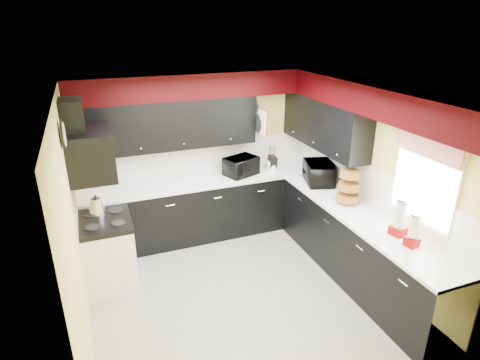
# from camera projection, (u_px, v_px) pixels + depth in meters

# --- Properties ---
(ground) EXTENTS (3.60, 3.60, 0.00)m
(ground) POSITION_uv_depth(u_px,v_px,m) (241.00, 289.00, 5.09)
(ground) COLOR gray
(ground) RESTS_ON ground
(wall_back) EXTENTS (3.60, 0.06, 2.50)m
(wall_back) POSITION_uv_depth(u_px,v_px,m) (199.00, 154.00, 6.17)
(wall_back) COLOR #E0C666
(wall_back) RESTS_ON ground
(wall_right) EXTENTS (0.06, 3.60, 2.50)m
(wall_right) POSITION_uv_depth(u_px,v_px,m) (370.00, 179.00, 5.22)
(wall_right) COLOR #E0C666
(wall_right) RESTS_ON ground
(wall_left) EXTENTS (0.06, 3.60, 2.50)m
(wall_left) POSITION_uv_depth(u_px,v_px,m) (74.00, 228.00, 4.02)
(wall_left) COLOR #E0C666
(wall_left) RESTS_ON ground
(ceiling) EXTENTS (3.60, 3.60, 0.06)m
(ceiling) POSITION_uv_depth(u_px,v_px,m) (241.00, 91.00, 4.15)
(ceiling) COLOR white
(ceiling) RESTS_ON wall_back
(cab_back) EXTENTS (3.60, 0.60, 0.90)m
(cab_back) POSITION_uv_depth(u_px,v_px,m) (206.00, 209.00, 6.22)
(cab_back) COLOR black
(cab_back) RESTS_ON ground
(cab_right) EXTENTS (0.60, 3.00, 0.90)m
(cab_right) POSITION_uv_depth(u_px,v_px,m) (358.00, 248.00, 5.16)
(cab_right) COLOR black
(cab_right) RESTS_ON ground
(counter_back) EXTENTS (3.62, 0.64, 0.04)m
(counter_back) POSITION_uv_depth(u_px,v_px,m) (205.00, 181.00, 6.04)
(counter_back) COLOR white
(counter_back) RESTS_ON cab_back
(counter_right) EXTENTS (0.64, 3.02, 0.04)m
(counter_right) POSITION_uv_depth(u_px,v_px,m) (362.00, 216.00, 4.98)
(counter_right) COLOR white
(counter_right) RESTS_ON cab_right
(splash_back) EXTENTS (3.60, 0.02, 0.50)m
(splash_back) POSITION_uv_depth(u_px,v_px,m) (199.00, 158.00, 6.19)
(splash_back) COLOR white
(splash_back) RESTS_ON counter_back
(splash_right) EXTENTS (0.02, 3.60, 0.50)m
(splash_right) POSITION_uv_depth(u_px,v_px,m) (368.00, 184.00, 5.24)
(splash_right) COLOR white
(splash_right) RESTS_ON counter_right
(upper_back) EXTENTS (2.60, 0.35, 0.70)m
(upper_back) POSITION_uv_depth(u_px,v_px,m) (166.00, 125.00, 5.65)
(upper_back) COLOR black
(upper_back) RESTS_ON wall_back
(upper_right) EXTENTS (0.35, 1.80, 0.70)m
(upper_right) POSITION_uv_depth(u_px,v_px,m) (324.00, 123.00, 5.73)
(upper_right) COLOR black
(upper_right) RESTS_ON wall_right
(soffit_back) EXTENTS (3.60, 0.36, 0.35)m
(soffit_back) POSITION_uv_depth(u_px,v_px,m) (199.00, 85.00, 5.61)
(soffit_back) COLOR black
(soffit_back) RESTS_ON wall_back
(soffit_right) EXTENTS (0.36, 3.24, 0.35)m
(soffit_right) POSITION_uv_depth(u_px,v_px,m) (378.00, 100.00, 4.60)
(soffit_right) COLOR black
(soffit_right) RESTS_ON wall_right
(stove) EXTENTS (0.60, 0.75, 0.86)m
(stove) POSITION_uv_depth(u_px,v_px,m) (109.00, 254.00, 5.08)
(stove) COLOR white
(stove) RESTS_ON ground
(cooktop) EXTENTS (0.62, 0.77, 0.06)m
(cooktop) POSITION_uv_depth(u_px,v_px,m) (105.00, 221.00, 4.90)
(cooktop) COLOR black
(cooktop) RESTS_ON stove
(hood) EXTENTS (0.50, 0.78, 0.55)m
(hood) POSITION_uv_depth(u_px,v_px,m) (90.00, 153.00, 4.55)
(hood) COLOR black
(hood) RESTS_ON wall_left
(hood_duct) EXTENTS (0.24, 0.40, 0.40)m
(hood_duct) POSITION_uv_depth(u_px,v_px,m) (72.00, 117.00, 4.35)
(hood_duct) COLOR black
(hood_duct) RESTS_ON wall_left
(window) EXTENTS (0.03, 0.86, 0.96)m
(window) POSITION_uv_depth(u_px,v_px,m) (425.00, 183.00, 4.32)
(window) COLOR white
(window) RESTS_ON wall_right
(valance) EXTENTS (0.04, 0.88, 0.20)m
(valance) POSITION_uv_depth(u_px,v_px,m) (428.00, 148.00, 4.15)
(valance) COLOR red
(valance) RESTS_ON wall_right
(pan_top) EXTENTS (0.03, 0.22, 0.40)m
(pan_top) POSITION_uv_depth(u_px,v_px,m) (255.00, 105.00, 5.95)
(pan_top) COLOR black
(pan_top) RESTS_ON upper_back
(pan_mid) EXTENTS (0.03, 0.28, 0.46)m
(pan_mid) POSITION_uv_depth(u_px,v_px,m) (258.00, 123.00, 5.93)
(pan_mid) COLOR black
(pan_mid) RESTS_ON upper_back
(pan_low) EXTENTS (0.03, 0.24, 0.42)m
(pan_low) POSITION_uv_depth(u_px,v_px,m) (251.00, 121.00, 6.17)
(pan_low) COLOR black
(pan_low) RESTS_ON upper_back
(cut_board) EXTENTS (0.03, 0.26, 0.35)m
(cut_board) POSITION_uv_depth(u_px,v_px,m) (262.00, 122.00, 5.81)
(cut_board) COLOR white
(cut_board) RESTS_ON upper_back
(baskets) EXTENTS (0.27, 0.27, 0.50)m
(baskets) POSITION_uv_depth(u_px,v_px,m) (349.00, 186.00, 5.19)
(baskets) COLOR brown
(baskets) RESTS_ON upper_right
(clock) EXTENTS (0.03, 0.30, 0.30)m
(clock) POSITION_uv_depth(u_px,v_px,m) (63.00, 134.00, 3.90)
(clock) COLOR black
(clock) RESTS_ON wall_left
(deco_plate) EXTENTS (0.03, 0.24, 0.24)m
(deco_plate) POSITION_uv_depth(u_px,v_px,m) (398.00, 109.00, 4.53)
(deco_plate) COLOR white
(deco_plate) RESTS_ON wall_right
(toaster_oven) EXTENTS (0.60, 0.55, 0.28)m
(toaster_oven) POSITION_uv_depth(u_px,v_px,m) (241.00, 166.00, 6.17)
(toaster_oven) COLOR black
(toaster_oven) RESTS_ON counter_back
(microwave) EXTENTS (0.52, 0.64, 0.31)m
(microwave) POSITION_uv_depth(u_px,v_px,m) (319.00, 173.00, 5.86)
(microwave) COLOR black
(microwave) RESTS_ON counter_right
(utensil_crock) EXTENTS (0.18, 0.18, 0.17)m
(utensil_crock) POSITION_uv_depth(u_px,v_px,m) (272.00, 166.00, 6.35)
(utensil_crock) COLOR white
(utensil_crock) RESTS_ON counter_back
(knife_block) EXTENTS (0.12, 0.16, 0.25)m
(knife_block) POSITION_uv_depth(u_px,v_px,m) (272.00, 163.00, 6.33)
(knife_block) COLOR black
(knife_block) RESTS_ON counter_back
(kettle) EXTENTS (0.23, 0.23, 0.19)m
(kettle) POSITION_uv_depth(u_px,v_px,m) (97.00, 206.00, 5.02)
(kettle) COLOR #B8B9BD
(kettle) RESTS_ON cooktop
(dispenser_a) EXTENTS (0.19, 0.19, 0.43)m
(dispenser_a) POSITION_uv_depth(u_px,v_px,m) (400.00, 217.00, 4.43)
(dispenser_a) COLOR maroon
(dispenser_a) RESTS_ON counter_right
(dispenser_b) EXTENTS (0.14, 0.14, 0.35)m
(dispenser_b) POSITION_uv_depth(u_px,v_px,m) (413.00, 232.00, 4.22)
(dispenser_b) COLOR #5E0001
(dispenser_b) RESTS_ON counter_right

